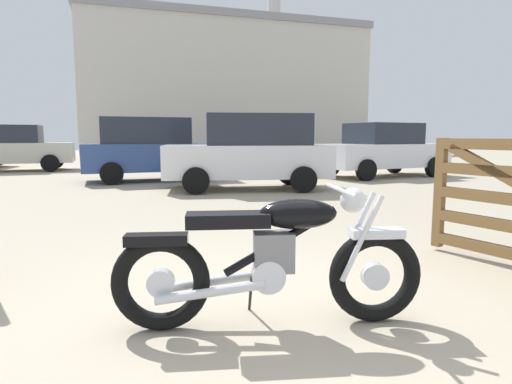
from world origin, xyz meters
TOP-DOWN VIEW (x-y plane):
  - ground_plane at (0.00, 0.00)m, footprint 80.00×80.00m
  - vintage_motorcycle at (-0.06, -0.17)m, footprint 2.07×0.69m
  - red_hatchback_near at (1.68, 7.25)m, footprint 4.10×2.25m
  - pale_sedan_back at (-0.55, 9.97)m, footprint 4.01×2.05m
  - blue_hatchback_right at (6.53, 9.37)m, footprint 4.45×2.51m
  - dark_sedan_left at (-5.37, 14.84)m, footprint 4.31×2.14m
  - industrial_building at (5.59, 34.23)m, footprint 21.77×15.19m

SIDE VIEW (x-z plane):
  - ground_plane at x=0.00m, z-range 0.00..0.00m
  - vintage_motorcycle at x=-0.06m, z-range -0.02..0.92m
  - blue_hatchback_right at x=6.53m, z-range 0.00..1.67m
  - dark_sedan_left at x=-5.37m, z-range 0.00..1.67m
  - red_hatchback_near at x=1.68m, z-range 0.03..1.81m
  - pale_sedan_back at x=-0.55m, z-range 0.03..1.81m
  - industrial_building at x=5.59m, z-range -4.07..13.99m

